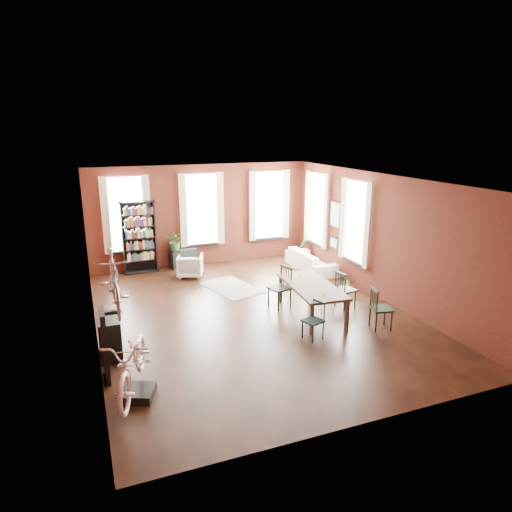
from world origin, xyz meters
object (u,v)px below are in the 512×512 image
dining_chair_c (381,308)px  console_table (110,337)px  bookshelf (139,237)px  plant_stand (175,259)px  bicycle_floor (131,335)px  dining_chair_d (346,289)px  cream_sofa (311,258)px  dining_table (311,300)px  dining_chair_a (313,321)px  bike_trainer (138,393)px  white_armchair (190,265)px  dining_chair_b (280,288)px

dining_chair_c → console_table: bearing=94.1°
console_table → bookshelf: bearing=76.2°
plant_stand → bicycle_floor: bicycle_floor is taller
dining_chair_c → bicycle_floor: bicycle_floor is taller
dining_chair_d → cream_sofa: (0.63, 3.00, -0.05)m
bookshelf → console_table: (-1.28, -5.20, -0.70)m
dining_table → dining_chair_c: dining_chair_c is taller
dining_chair_a → bicycle_floor: size_ratio=0.42×
plant_stand → dining_chair_c: bearing=-61.2°
dining_chair_d → bicycle_floor: bearing=103.0°
bike_trainer → plant_stand: size_ratio=0.85×
console_table → plant_stand: 5.70m
plant_stand → bicycle_floor: 7.21m
dining_chair_c → console_table: 5.73m
bike_trainer → dining_table: bearing=25.6°
white_armchair → bookshelf: bearing=-15.8°
dining_chair_a → white_armchair: size_ratio=1.12×
dining_chair_d → plant_stand: size_ratio=1.52×
dining_chair_c → bike_trainer: size_ratio=1.84×
console_table → bicycle_floor: size_ratio=0.41×
white_armchair → dining_chair_b: bearing=135.0°
dining_chair_a → console_table: 4.09m
white_armchair → plant_stand: size_ratio=1.21×
dining_chair_b → dining_chair_c: size_ratio=1.09×
dining_table → dining_chair_b: (-0.52, 0.67, 0.14)m
dining_table → cream_sofa: 3.50m
dining_chair_a → dining_chair_c: (1.64, -0.09, 0.06)m
dining_table → bike_trainer: size_ratio=4.24×
dining_chair_b → dining_chair_d: 1.63m
white_armchair → console_table: (-2.59, -4.26, 0.03)m
cream_sofa → plant_stand: size_ratio=3.44×
bike_trainer → bicycle_floor: (-0.03, -0.00, 1.06)m
dining_table → console_table: console_table is taller
bookshelf → cream_sofa: bearing=-19.0°
dining_chair_b → bookshelf: size_ratio=0.47×
dining_chair_c → cream_sofa: dining_chair_c is taller
console_table → white_armchair: bearing=58.7°
plant_stand → dining_chair_b: bearing=-67.1°
dining_chair_c → plant_stand: dining_chair_c is taller
bookshelf → cream_sofa: 5.28m
bicycle_floor → white_armchair: bearing=86.0°
dining_chair_c → white_armchair: size_ratio=1.29×
bookshelf → bicycle_floor: (-1.01, -6.86, 0.03)m
bookshelf → white_armchair: size_ratio=3.01×
dining_chair_a → plant_stand: 6.20m
console_table → dining_chair_b: bearing=14.7°
dining_chair_a → bike_trainer: dining_chair_a is taller
white_armchair → plant_stand: white_armchair is taller
plant_stand → bookshelf: bearing=180.0°
dining_table → bookshelf: bookshelf is taller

